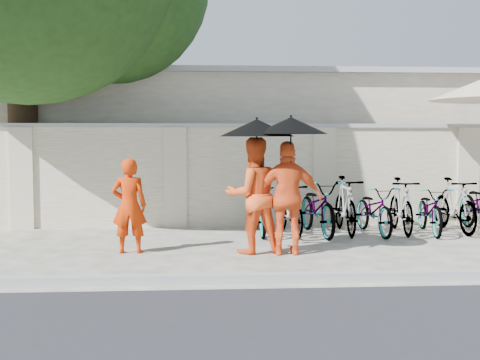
{
  "coord_description": "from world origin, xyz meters",
  "views": [
    {
      "loc": [
        -0.5,
        -8.98,
        1.79
      ],
      "look_at": [
        0.15,
        0.86,
        1.1
      ],
      "focal_mm": 45.0,
      "sensor_mm": 36.0,
      "label": 1
    }
  ],
  "objects": [
    {
      "name": "ground",
      "position": [
        0.0,
        0.0,
        0.0
      ],
      "size": [
        80.0,
        80.0,
        0.0
      ],
      "primitive_type": "plane",
      "color": "beige"
    },
    {
      "name": "building_behind",
      "position": [
        2.0,
        7.0,
        1.6
      ],
      "size": [
        14.0,
        6.0,
        3.2
      ],
      "primitive_type": "cube",
      "color": "beige",
      "rests_on": "ground"
    },
    {
      "name": "parasol_right",
      "position": [
        0.86,
        0.01,
        1.98
      ],
      "size": [
        1.12,
        1.12,
        1.12
      ],
      "color": "black",
      "rests_on": "ground"
    },
    {
      "name": "bike_6",
      "position": [
        3.78,
        1.91,
        0.44
      ],
      "size": [
        0.8,
        1.75,
        0.88
      ],
      "primitive_type": "imported",
      "rotation": [
        0.0,
        0.0,
        -0.13
      ],
      "color": "gray",
      "rests_on": "ground"
    },
    {
      "name": "monk_center",
      "position": [
        0.31,
        0.28,
        0.9
      ],
      "size": [
        1.01,
        0.87,
        1.8
      ],
      "primitive_type": "imported",
      "rotation": [
        0.0,
        0.0,
        3.37
      ],
      "color": "#F7561D",
      "rests_on": "ground"
    },
    {
      "name": "kerb",
      "position": [
        0.0,
        -1.7,
        0.06
      ],
      "size": [
        40.0,
        0.16,
        0.12
      ],
      "primitive_type": "cube",
      "color": "#9C9C9C",
      "rests_on": "ground"
    },
    {
      "name": "bike_5",
      "position": [
        3.25,
        2.01,
        0.52
      ],
      "size": [
        0.65,
        1.77,
        1.04
      ],
      "primitive_type": "imported",
      "rotation": [
        0.0,
        0.0,
        -0.09
      ],
      "color": "gray",
      "rests_on": "ground"
    },
    {
      "name": "parasol_center",
      "position": [
        0.36,
        0.2,
        1.95
      ],
      "size": [
        1.15,
        1.15,
        1.06
      ],
      "color": "black",
      "rests_on": "ground"
    },
    {
      "name": "bike_3",
      "position": [
        2.19,
        2.02,
        0.54
      ],
      "size": [
        0.57,
        1.8,
        1.07
      ],
      "primitive_type": "imported",
      "rotation": [
        0.0,
        0.0,
        -0.03
      ],
      "color": "gray",
      "rests_on": "ground"
    },
    {
      "name": "monk_left",
      "position": [
        -1.61,
        0.39,
        0.74
      ],
      "size": [
        0.55,
        0.37,
        1.48
      ],
      "primitive_type": "imported",
      "rotation": [
        0.0,
        0.0,
        3.17
      ],
      "color": "red",
      "rests_on": "ground"
    },
    {
      "name": "compound_wall",
      "position": [
        1.0,
        3.2,
        1.0
      ],
      "size": [
        20.0,
        0.3,
        2.0
      ],
      "primitive_type": "cube",
      "color": "white",
      "rests_on": "ground"
    },
    {
      "name": "bike_0",
      "position": [
        0.61,
        2.09,
        0.47
      ],
      "size": [
        0.65,
        1.78,
        0.93
      ],
      "primitive_type": "imported",
      "rotation": [
        0.0,
        0.0,
        0.02
      ],
      "color": "gray",
      "rests_on": "ground"
    },
    {
      "name": "bike_1",
      "position": [
        1.14,
        1.94,
        0.5
      ],
      "size": [
        0.68,
        1.7,
        0.99
      ],
      "primitive_type": "imported",
      "rotation": [
        0.0,
        0.0,
        0.13
      ],
      "color": "gray",
      "rests_on": "ground"
    },
    {
      "name": "bike_2",
      "position": [
        1.66,
        1.94,
        0.51
      ],
      "size": [
        0.89,
        2.0,
        1.02
      ],
      "primitive_type": "imported",
      "rotation": [
        0.0,
        0.0,
        0.12
      ],
      "color": "gray",
      "rests_on": "ground"
    },
    {
      "name": "bike_4",
      "position": [
        2.72,
        1.93,
        0.46
      ],
      "size": [
        0.76,
        1.78,
        0.91
      ],
      "primitive_type": "imported",
      "rotation": [
        0.0,
        0.0,
        0.09
      ],
      "color": "gray",
      "rests_on": "ground"
    },
    {
      "name": "monk_right",
      "position": [
        0.84,
        0.09,
        0.87
      ],
      "size": [
        1.03,
        0.45,
        1.74
      ],
      "primitive_type": "imported",
      "rotation": [
        0.0,
        0.0,
        3.12
      ],
      "color": "#FB5C22",
      "rests_on": "ground"
    },
    {
      "name": "bike_7",
      "position": [
        4.31,
        2.07,
        0.52
      ],
      "size": [
        0.58,
        1.74,
        1.03
      ],
      "primitive_type": "imported",
      "rotation": [
        0.0,
        0.0,
        0.06
      ],
      "color": "gray",
      "rests_on": "ground"
    }
  ]
}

